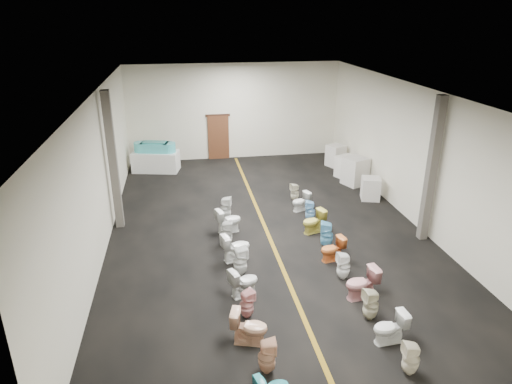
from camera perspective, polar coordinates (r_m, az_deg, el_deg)
floor at (r=15.13m, az=1.20°, el=-4.55°), size 16.00×16.00×0.00m
ceiling at (r=13.75m, az=1.35°, el=12.52°), size 16.00×16.00×0.00m
wall_back at (r=21.94m, az=-2.71°, el=9.99°), size 10.00×0.00×10.00m
wall_front at (r=7.40m, az=13.43°, el=-15.88°), size 10.00×0.00×10.00m
wall_left at (r=14.25m, az=-18.90°, el=2.34°), size 0.00×16.00×16.00m
wall_right at (r=15.96m, az=19.24°, el=4.31°), size 0.00×16.00×16.00m
aisle_stripe at (r=15.13m, az=1.20°, el=-4.54°), size 0.12×15.60×0.01m
back_door at (r=22.07m, az=-4.71°, el=6.81°), size 1.00×0.10×2.10m
door_frame at (r=21.84m, az=-4.80°, el=9.54°), size 1.15×0.08×0.10m
column_left at (r=15.16m, az=-17.45°, el=3.64°), size 0.25×0.25×4.50m
column_right at (r=14.61m, az=21.08°, el=2.50°), size 0.25×0.25×4.50m
display_table at (r=20.89m, az=-12.39°, el=3.78°), size 2.16×1.40×0.88m
bathtub at (r=20.71m, az=-12.53°, el=5.43°), size 1.82×0.96×0.55m
appliance_crate_a at (r=17.82m, az=14.12°, el=0.43°), size 0.82×0.82×0.85m
appliance_crate_b at (r=19.17m, az=12.29°, el=2.57°), size 1.09×1.09×1.15m
appliance_crate_c at (r=19.97m, az=11.38°, el=3.08°), size 1.09×1.09×0.93m
appliance_crate_d at (r=21.36m, az=9.93°, el=4.50°), size 0.92×0.92×0.99m
toilet_left_1 at (r=9.50m, az=1.37°, el=-19.87°), size 0.38×0.37×0.77m
toilet_left_2 at (r=10.16m, az=-0.84°, el=-16.53°), size 0.89×0.66×0.80m
toilet_left_3 at (r=10.90m, az=-1.16°, el=-13.84°), size 0.43×0.43×0.72m
toilet_left_4 at (r=11.63m, az=-1.54°, el=-11.14°), size 0.86×0.67×0.77m
toilet_left_5 at (r=12.44m, az=-1.98°, el=-8.63°), size 0.43×0.42×0.83m
toilet_left_6 at (r=13.13m, az=-2.53°, el=-6.88°), size 0.91×0.67×0.83m
toilet_left_7 at (r=13.96m, az=-3.72°, el=-5.16°), size 0.39×0.38×0.79m
toilet_left_8 at (r=14.74m, az=-3.45°, el=-3.56°), size 0.91×0.67×0.83m
toilet_left_9 at (r=15.64m, az=-3.82°, el=-2.03°), size 0.47×0.46×0.82m
toilet_right_0 at (r=9.96m, az=18.80°, el=-19.10°), size 0.37×0.36×0.74m
toilet_right_1 at (r=10.58m, az=16.39°, el=-15.99°), size 0.76×0.47×0.75m
toilet_right_2 at (r=11.14m, az=14.16°, el=-13.47°), size 0.39×0.38×0.79m
toilet_right_3 at (r=11.79m, az=13.08°, el=-11.08°), size 0.87×0.56×0.84m
toilet_right_4 at (r=12.49m, az=10.88°, el=-9.06°), size 0.36×0.36×0.78m
toilet_right_5 at (r=13.30m, az=9.54°, el=-7.06°), size 0.77×0.54×0.72m
toilet_right_6 at (r=13.95m, az=8.84°, el=-5.30°), size 0.49×0.48×0.84m
toilet_right_7 at (r=14.81m, az=7.22°, el=-3.69°), size 0.86×0.65×0.77m
toilet_right_8 at (r=15.63m, az=6.80°, el=-2.34°), size 0.40×0.40×0.73m
toilet_right_9 at (r=16.39m, az=5.64°, el=-1.20°), size 0.76×0.59×0.68m
toilet_right_10 at (r=17.19m, az=4.88°, el=-0.05°), size 0.37×0.37×0.70m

